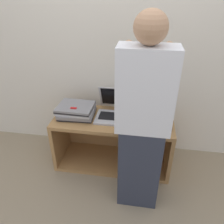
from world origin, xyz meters
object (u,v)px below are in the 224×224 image
(laptop_open, at_px, (114,111))
(person, at_px, (143,125))
(laptop_stack_left, at_px, (76,111))
(laptop_stack_right, at_px, (151,118))

(laptop_open, relative_size, person, 0.25)
(laptop_open, xyz_separation_m, laptop_stack_left, (-0.38, -0.07, 0.01))
(laptop_stack_left, distance_m, laptop_stack_right, 0.75)
(laptop_stack_left, height_order, person, person)
(laptop_stack_left, distance_m, person, 0.82)
(laptop_open, distance_m, laptop_stack_left, 0.38)
(laptop_stack_right, xyz_separation_m, person, (-0.08, -0.44, 0.20))
(laptop_open, bearing_deg, person, -60.23)
(person, bearing_deg, laptop_open, 119.77)
(laptop_open, height_order, person, person)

